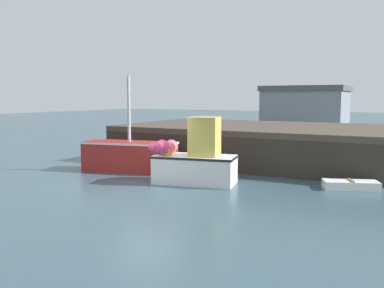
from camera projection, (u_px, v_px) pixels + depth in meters
The scene contains 7 objects.
ground at pixel (145, 190), 13.95m from camera, with size 120.00×160.00×0.10m.
pier at pixel (253, 132), 19.55m from camera, with size 12.69×7.76×1.74m.
fishing_boat_near_left at pixel (130, 155), 17.06m from camera, with size 4.16×2.06×4.01m.
fishing_boat_near_right at pixel (194, 160), 14.64m from camera, with size 3.32×1.95×2.43m.
rowboat at pixel (351, 185), 13.75m from camera, with size 1.93×1.32×0.34m.
warehouse at pixel (306, 107), 40.22m from camera, with size 7.76×7.18×4.21m.
mooring_buoy_foreground at pixel (92, 163), 17.30m from camera, with size 0.60×0.60×0.72m.
Camera 1 is at (7.82, -11.34, 3.11)m, focal length 37.85 mm.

